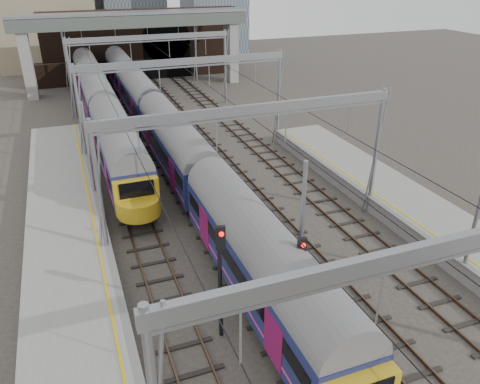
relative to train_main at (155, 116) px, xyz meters
name	(u,v)px	position (x,y,z in m)	size (l,w,h in m)	color
ground	(317,321)	(2.00, -25.46, -2.44)	(160.00, 160.00, 0.00)	#38332D
platform_left	(75,331)	(-8.18, -22.96, -1.89)	(4.32, 55.00, 1.12)	gray
tracks	(214,186)	(2.00, -10.46, -2.42)	(14.40, 80.00, 0.22)	#4C3828
overhead_line	(186,76)	(2.00, -3.97, 4.13)	(16.80, 80.00, 8.00)	gray
retaining_wall	(139,46)	(3.40, 26.47, 1.89)	(28.00, 2.75, 9.00)	black
overbridge	(134,29)	(2.00, 20.54, 4.83)	(28.00, 3.00, 9.25)	gray
train_main	(155,116)	(0.00, 0.00, 0.00)	(2.72, 63.00, 4.71)	black
train_second	(90,79)	(-4.00, 16.89, 0.00)	(2.72, 62.94, 4.71)	black
signal_near_left	(220,270)	(-2.33, -24.82, 0.99)	(0.43, 0.49, 5.53)	black
signal_near_centre	(298,277)	(0.56, -26.01, 0.74)	(0.40, 0.47, 5.07)	black
equip_cover_a	(347,279)	(4.88, -23.34, -2.39)	(0.81, 0.57, 0.10)	#1836B8
equip_cover_b	(220,218)	(0.88, -15.04, -2.39)	(0.81, 0.57, 0.10)	#1836B8
equip_cover_c	(278,240)	(3.16, -18.72, -2.39)	(0.88, 0.62, 0.10)	#1836B8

